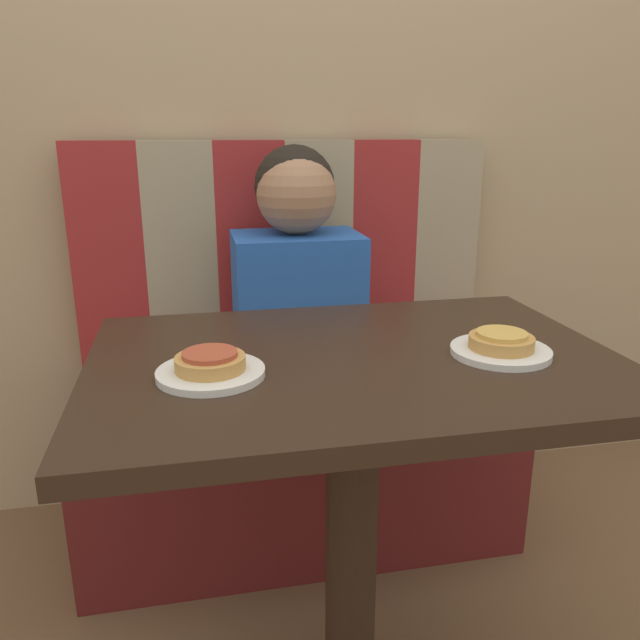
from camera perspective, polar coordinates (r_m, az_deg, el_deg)
wall_back at (r=1.92m, az=-3.91°, el=21.52°), size 7.00×0.05×2.60m
booth_seat at (r=1.86m, az=-1.92°, el=-12.58°), size 1.20×0.50×0.46m
booth_backrest at (r=1.86m, az=-3.23°, el=5.94°), size 1.20×0.06×0.66m
dining_table at (r=1.14m, az=3.08°, el=-8.81°), size 0.92×0.64×0.77m
person at (r=1.66m, az=-2.13°, el=4.42°), size 0.33×0.25×0.65m
plate_left at (r=1.01m, az=-9.95°, el=-4.78°), size 0.17×0.17×0.01m
plate_right at (r=1.14m, az=16.17°, el=-2.76°), size 0.17×0.17×0.01m
pizza_left at (r=1.01m, az=-10.01°, el=-3.74°), size 0.11×0.11×0.03m
pizza_right at (r=1.13m, az=16.25°, el=-1.83°), size 0.11×0.11×0.03m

